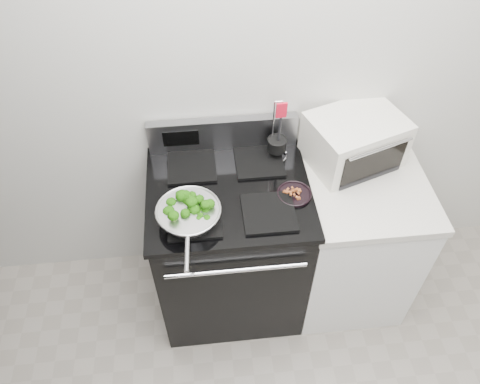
{
  "coord_description": "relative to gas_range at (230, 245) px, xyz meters",
  "views": [
    {
      "loc": [
        -0.4,
        -0.11,
        2.6
      ],
      "look_at": [
        -0.25,
        1.36,
        0.98
      ],
      "focal_mm": 35.0,
      "sensor_mm": 36.0,
      "label": 1
    }
  ],
  "objects": [
    {
      "name": "back_wall",
      "position": [
        0.3,
        0.34,
        0.86
      ],
      "size": [
        4.0,
        0.02,
        2.7
      ],
      "primitive_type": "cube",
      "color": "beige",
      "rests_on": "ground"
    },
    {
      "name": "skillet",
      "position": [
        -0.19,
        -0.18,
        0.51
      ],
      "size": [
        0.29,
        0.47,
        0.06
      ],
      "rotation": [
        0.0,
        0.0,
        -0.05
      ],
      "color": "silver",
      "rests_on": "gas_range"
    },
    {
      "name": "utensil_holder",
      "position": [
        0.26,
        0.2,
        0.52
      ],
      "size": [
        0.11,
        0.11,
        0.34
      ],
      "rotation": [
        0.0,
        0.0,
        0.05
      ],
      "color": "silver",
      "rests_on": "gas_range"
    },
    {
      "name": "bacon_plate",
      "position": [
        0.31,
        -0.07,
        0.48
      ],
      "size": [
        0.16,
        0.16,
        0.04
      ],
      "rotation": [
        0.0,
        0.0,
        0.43
      ],
      "color": "black",
      "rests_on": "gas_range"
    },
    {
      "name": "toaster_oven",
      "position": [
        0.65,
        0.17,
        0.56
      ],
      "size": [
        0.53,
        0.46,
        0.26
      ],
      "rotation": [
        0.0,
        0.0,
        0.33
      ],
      "color": "silver",
      "rests_on": "counter"
    },
    {
      "name": "gas_range",
      "position": [
        0.0,
        0.0,
        0.0
      ],
      "size": [
        0.79,
        0.69,
        1.13
      ],
      "color": "black",
      "rests_on": "floor"
    },
    {
      "name": "broccoli_pile",
      "position": [
        -0.19,
        -0.17,
        0.53
      ],
      "size": [
        0.23,
        0.23,
        0.08
      ],
      "primitive_type": null,
      "color": "#0D3204",
      "rests_on": "skillet"
    },
    {
      "name": "counter",
      "position": [
        0.68,
        -0.0,
        -0.03
      ],
      "size": [
        0.62,
        0.68,
        0.92
      ],
      "color": "white",
      "rests_on": "floor"
    }
  ]
}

